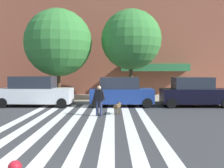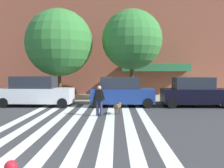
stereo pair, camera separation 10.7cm
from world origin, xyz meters
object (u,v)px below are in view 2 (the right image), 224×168
Objects in this scene: street_tree_middle at (132,40)px; parked_car_third_in_line at (121,92)px; parked_car_fourth_in_line at (195,92)px; street_tree_nearest at (59,43)px; pedestrian_dog_walker at (99,99)px; parked_car_behind_first at (36,92)px; dog_on_leash at (118,106)px.

parked_car_third_in_line is at bearing -107.53° from street_tree_middle.
parked_car_fourth_in_line is 10.60m from street_tree_nearest.
pedestrian_dog_walker is (-2.14, -6.57, -3.94)m from street_tree_middle.
parked_car_third_in_line is 0.61× the size of street_tree_nearest.
pedestrian_dog_walker is (4.60, -3.82, -0.07)m from parked_car_behind_first.
pedestrian_dog_walker is (3.45, -6.04, -3.65)m from street_tree_nearest.
dog_on_leash is at bearing -50.75° from street_tree_nearest.
street_tree_nearest reaches higher than parked_car_behind_first.
dog_on_leash is at bearing -29.98° from parked_car_behind_first.
street_tree_middle is at bearing 22.18° from parked_car_behind_first.
dog_on_leash is (-1.14, -5.97, -4.42)m from street_tree_middle.
street_tree_nearest is (1.14, 2.22, 3.58)m from parked_car_behind_first.
street_tree_nearest is 0.99× the size of street_tree_middle.
street_tree_nearest reaches higher than parked_car_fourth_in_line.
parked_car_behind_first is 5.98m from pedestrian_dog_walker.
parked_car_fourth_in_line reaches higher than pedestrian_dog_walker.
street_tree_middle reaches higher than pedestrian_dog_walker.
street_tree_nearest is at bearing 62.71° from parked_car_behind_first.
street_tree_nearest is 5.62m from street_tree_middle.
parked_car_behind_first reaches higher than pedestrian_dog_walker.
parked_car_third_in_line is at bearing -179.99° from parked_car_fourth_in_line.
street_tree_nearest is 4.27× the size of pedestrian_dog_walker.
parked_car_fourth_in_line is at bearing 31.49° from dog_on_leash.
dog_on_leash is (-0.27, -3.22, -0.53)m from parked_car_third_in_line.
dog_on_leash is at bearing 30.87° from pedestrian_dog_walker.
parked_car_third_in_line is 2.61× the size of pedestrian_dog_walker.
parked_car_fourth_in_line is 2.76× the size of pedestrian_dog_walker.
parked_car_behind_first reaches higher than dog_on_leash.
pedestrian_dog_walker is at bearing -108.03° from street_tree_middle.
street_tree_nearest is at bearing -174.61° from street_tree_middle.
parked_car_fourth_in_line is at bearing -0.01° from parked_car_behind_first.
street_tree_nearest is 6.64× the size of dog_on_leash.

